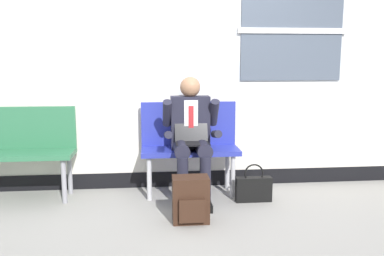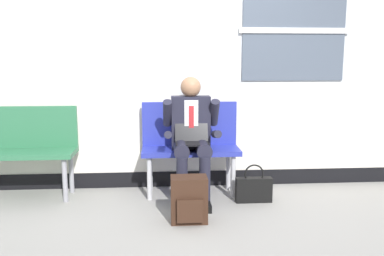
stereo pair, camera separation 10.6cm
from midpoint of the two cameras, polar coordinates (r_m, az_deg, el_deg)
The scene contains 7 objects.
ground_plane at distance 4.24m, azimuth 0.80°, elevation -10.18°, with size 18.00×18.00×0.00m, color gray.
station_wall at distance 4.61m, azimuth 0.33°, elevation 11.09°, with size 6.61×0.17×3.14m.
bench_with_person at distance 4.42m, azimuth 0.42°, elevation -1.83°, with size 1.02×0.42×0.97m.
bench_empty at distance 4.61m, azimuth -21.44°, elevation -2.16°, with size 1.05×0.42×0.94m.
person_seated at distance 4.20m, azimuth 0.64°, elevation -0.92°, with size 0.57×0.70×1.25m.
backpack at distance 3.70m, azimuth 0.43°, elevation -9.89°, with size 0.32×0.24×0.41m.
handbag at distance 4.26m, azimuth 9.21°, elevation -8.27°, with size 0.36×0.10×0.39m.
Camera 2 is at (-0.30, -3.99, 1.42)m, focal length 38.71 mm.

